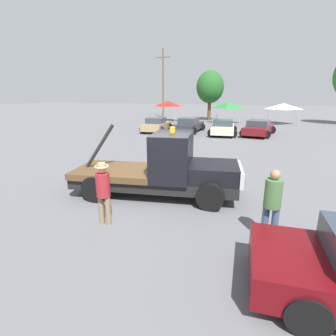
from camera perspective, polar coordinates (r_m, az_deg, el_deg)
ground_plane at (r=9.55m, az=-2.84°, el=-5.79°), size 160.00×160.00×0.00m
tow_truck at (r=9.17m, az=-0.71°, el=-0.39°), size 6.08×2.91×2.51m
person_near_truck at (r=6.80m, az=21.76°, el=-6.61°), size 0.41×0.41×1.83m
person_at_hood at (r=7.34m, az=-13.93°, el=-4.41°), size 0.39×0.39×1.76m
parked_car_tan at (r=25.35m, az=-2.51°, el=9.37°), size 2.62×4.41×1.34m
parked_car_charcoal at (r=25.19m, az=4.60°, el=9.29°), size 2.50×4.32×1.34m
parked_car_cream at (r=23.83m, az=11.89°, el=8.63°), size 2.76×4.56×1.34m
parked_car_maroon at (r=24.34m, az=19.11°, el=8.26°), size 2.98×5.00×1.34m
canopy_tent_red at (r=35.14m, az=0.01°, el=13.86°), size 2.92×2.92×2.65m
canopy_tent_green at (r=33.48m, az=12.99°, el=13.14°), size 3.20×3.20×2.50m
canopy_tent_white at (r=34.41m, az=23.86°, el=12.20°), size 3.17×3.17×2.43m
tree_left at (r=36.74m, az=9.16°, el=16.98°), size 3.62×3.62×6.47m
utility_pole at (r=39.93m, az=-1.06°, el=18.12°), size 2.20×0.24×9.61m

